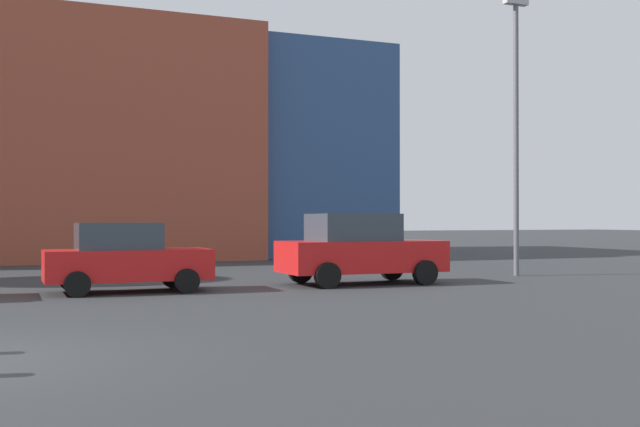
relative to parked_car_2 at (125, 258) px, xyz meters
The scene contains 3 objects.
parked_car_2 is the anchor object (origin of this frame).
parked_car_3 6.11m from the parked_car_2, ahead, with size 4.32×2.12×1.87m.
street_lamp 12.54m from the parked_car_2, ahead, with size 0.80×0.24×8.52m.
Camera 1 is at (0.59, -10.24, 1.71)m, focal length 43.25 mm.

